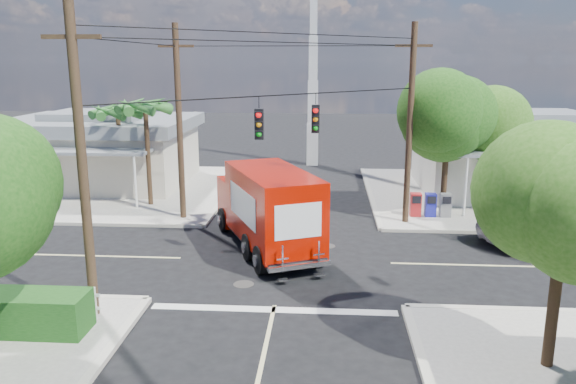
{
  "coord_description": "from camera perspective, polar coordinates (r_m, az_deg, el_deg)",
  "views": [
    {
      "loc": [
        1.54,
        -20.01,
        7.41
      ],
      "look_at": [
        0.0,
        2.0,
        2.2
      ],
      "focal_mm": 35.0,
      "sensor_mm": 36.0,
      "label": 1
    }
  ],
  "objects": [
    {
      "name": "radio_tower",
      "position": [
        40.06,
        2.55,
        10.75
      ],
      "size": [
        0.8,
        0.8,
        17.0
      ],
      "color": "silver",
      "rests_on": "ground"
    },
    {
      "name": "parked_car",
      "position": [
        25.28,
        24.51,
        -3.29
      ],
      "size": [
        5.67,
        3.98,
        1.44
      ],
      "primitive_type": "imported",
      "rotation": [
        0.0,
        0.0,
        1.91
      ],
      "color": "silver",
      "rests_on": "ground"
    },
    {
      "name": "utility_poles",
      "position": [
        22.0,
        -4.21,
        6.11
      ],
      "size": [
        12.0,
        10.68,
        9.0
      ],
      "color": "#473321",
      "rests_on": "ground"
    },
    {
      "name": "building_nw",
      "position": [
        35.56,
        -18.48,
        4.21
      ],
      "size": [
        10.8,
        10.2,
        4.3
      ],
      "color": "beige",
      "rests_on": "sidewalk_nw"
    },
    {
      "name": "picket_fence",
      "position": [
        18.44,
        -27.21,
        -9.67
      ],
      "size": [
        5.94,
        0.06,
        1.0
      ],
      "color": "silver",
      "rests_on": "sidewalk_sw"
    },
    {
      "name": "building_ne",
      "position": [
        34.18,
        22.7,
        3.69
      ],
      "size": [
        11.8,
        10.2,
        4.5
      ],
      "color": "silver",
      "rests_on": "sidewalk_ne"
    },
    {
      "name": "ground",
      "position": [
        21.39,
        -0.38,
        -6.98
      ],
      "size": [
        120.0,
        120.0,
        0.0
      ],
      "primitive_type": "plane",
      "color": "black",
      "rests_on": "ground"
    },
    {
      "name": "tree_se",
      "position": [
        14.29,
        26.39,
        -1.77
      ],
      "size": [
        3.67,
        3.54,
        5.62
      ],
      "color": "#422D1C",
      "rests_on": "sidewalk_se"
    },
    {
      "name": "palm_nw_front",
      "position": [
        29.05,
        -14.29,
        8.21
      ],
      "size": [
        3.01,
        3.08,
        5.59
      ],
      "color": "#422D1C",
      "rests_on": "sidewalk_nw"
    },
    {
      "name": "vending_boxes",
      "position": [
        27.51,
        14.27,
        -1.27
      ],
      "size": [
        1.9,
        0.5,
        1.1
      ],
      "color": "#AC1C1E",
      "rests_on": "sidewalk_ne"
    },
    {
      "name": "sidewalk_nw",
      "position": [
        34.09,
        -17.47,
        0.23
      ],
      "size": [
        14.12,
        14.12,
        0.14
      ],
      "color": "#9A958B",
      "rests_on": "ground"
    },
    {
      "name": "delivery_truck",
      "position": [
        22.27,
        -2.15,
        -1.63
      ],
      "size": [
        5.14,
        7.87,
        3.3
      ],
      "color": "black",
      "rests_on": "ground"
    },
    {
      "name": "sidewalk_ne",
      "position": [
        33.09,
        20.28,
        -0.36
      ],
      "size": [
        14.12,
        14.12,
        0.14
      ],
      "color": "#9A958B",
      "rests_on": "ground"
    },
    {
      "name": "palm_nw_back",
      "position": [
        31.16,
        -16.93,
        7.68
      ],
      "size": [
        3.01,
        3.08,
        5.19
      ],
      "color": "#422D1C",
      "rests_on": "sidewalk_nw"
    },
    {
      "name": "road_markings",
      "position": [
        20.02,
        -0.7,
        -8.42
      ],
      "size": [
        32.0,
        32.0,
        0.01
      ],
      "color": "beige",
      "rests_on": "ground"
    },
    {
      "name": "tree_ne_back",
      "position": [
        30.29,
        19.95,
        6.39
      ],
      "size": [
        3.77,
        3.66,
        5.82
      ],
      "color": "#422D1C",
      "rests_on": "sidewalk_ne"
    },
    {
      "name": "tree_ne_front",
      "position": [
        27.49,
        16.02,
        7.26
      ],
      "size": [
        4.21,
        4.14,
        6.66
      ],
      "color": "#422D1C",
      "rests_on": "sidewalk_ne"
    }
  ]
}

